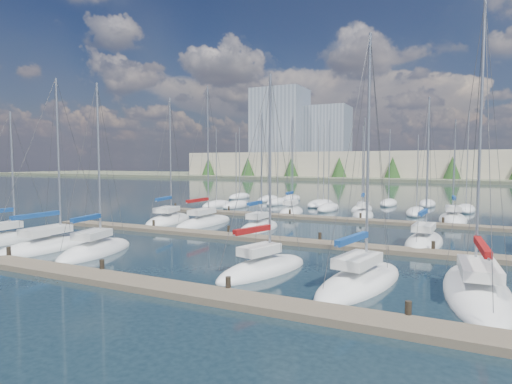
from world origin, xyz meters
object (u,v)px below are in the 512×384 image
at_px(sailboat_b, 52,246).
at_px(sailboat_e, 360,282).
at_px(sailboat_o, 291,212).
at_px(sailboat_f, 477,291).
at_px(sailboat_h, 169,220).
at_px(sailboat_d, 263,269).
at_px(sailboat_i, 204,223).
at_px(sailboat_l, 424,242).
at_px(sailboat_p, 363,215).
at_px(sailboat_q, 453,219).
at_px(sailboat_j, 259,228).
at_px(sailboat_a, 7,240).
at_px(sailboat_c, 96,251).

height_order(sailboat_b, sailboat_e, sailboat_e).
relative_size(sailboat_o, sailboat_f, 0.86).
bearing_deg(sailboat_h, sailboat_d, -50.67).
distance_m(sailboat_i, sailboat_e, 23.43).
relative_size(sailboat_o, sailboat_l, 1.06).
bearing_deg(sailboat_b, sailboat_f, 2.00).
distance_m(sailboat_p, sailboat_q, 9.37).
bearing_deg(sailboat_e, sailboat_j, 142.57).
bearing_deg(sailboat_p, sailboat_a, -136.54).
bearing_deg(sailboat_c, sailboat_q, 41.45).
relative_size(sailboat_a, sailboat_p, 0.90).
bearing_deg(sailboat_l, sailboat_d, -116.55).
xyz_separation_m(sailboat_h, sailboat_o, (8.65, 12.71, 0.02)).
height_order(sailboat_b, sailboat_a, sailboat_b).
height_order(sailboat_c, sailboat_j, sailboat_c).
relative_size(sailboat_i, sailboat_f, 1.00).
height_order(sailboat_b, sailboat_d, sailboat_b).
bearing_deg(sailboat_o, sailboat_i, -114.99).
distance_m(sailboat_o, sailboat_f, 32.47).
bearing_deg(sailboat_i, sailboat_j, -4.52).
bearing_deg(sailboat_h, sailboat_a, -117.38).
bearing_deg(sailboat_a, sailboat_o, 66.20).
distance_m(sailboat_d, sailboat_j, 15.20).
xyz_separation_m(sailboat_c, sailboat_d, (12.43, 0.40, 0.01)).
bearing_deg(sailboat_f, sailboat_i, 145.93).
bearing_deg(sailboat_e, sailboat_f, 20.36).
bearing_deg(sailboat_l, sailboat_q, 87.47).
distance_m(sailboat_a, sailboat_h, 15.20).
relative_size(sailboat_p, sailboat_j, 1.05).
distance_m(sailboat_l, sailboat_j, 14.24).
height_order(sailboat_o, sailboat_c, sailboat_o).
bearing_deg(sailboat_l, sailboat_h, -179.36).
bearing_deg(sailboat_b, sailboat_q, 47.37).
xyz_separation_m(sailboat_e, sailboat_d, (-5.46, 0.09, 0.01)).
height_order(sailboat_p, sailboat_j, sailboat_p).
height_order(sailboat_i, sailboat_q, sailboat_i).
bearing_deg(sailboat_o, sailboat_l, -46.71).
relative_size(sailboat_l, sailboat_f, 0.81).
distance_m(sailboat_h, sailboat_l, 24.89).
height_order(sailboat_p, sailboat_f, sailboat_f).
height_order(sailboat_a, sailboat_d, sailboat_d).
height_order(sailboat_p, sailboat_o, sailboat_o).
bearing_deg(sailboat_q, sailboat_h, -156.04).
bearing_deg(sailboat_e, sailboat_a, -168.30).
xyz_separation_m(sailboat_h, sailboat_l, (24.86, -1.20, 0.00)).
bearing_deg(sailboat_h, sailboat_j, -14.36).
bearing_deg(sailboat_a, sailboat_q, 44.35).
relative_size(sailboat_a, sailboat_f, 0.75).
xyz_separation_m(sailboat_a, sailboat_q, (30.52, 28.66, -0.01)).
bearing_deg(sailboat_i, sailboat_b, -102.35).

